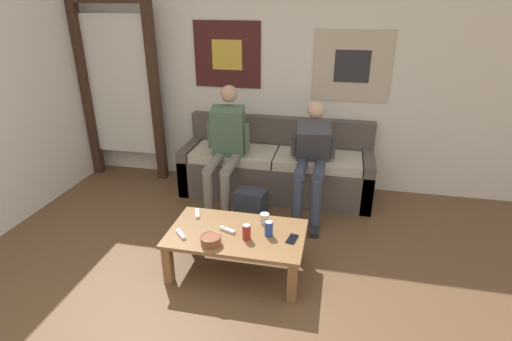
# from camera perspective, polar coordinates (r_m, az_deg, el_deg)

# --- Properties ---
(wall_back) EXTENTS (10.00, 0.07, 2.55)m
(wall_back) POSITION_cam_1_polar(r_m,az_deg,el_deg) (4.68, 0.94, 13.24)
(wall_back) COLOR white
(wall_back) RESTS_ON ground_plane
(door_frame) EXTENTS (1.00, 0.10, 2.15)m
(door_frame) POSITION_cam_1_polar(r_m,az_deg,el_deg) (5.10, -18.98, 11.96)
(door_frame) COLOR #382319
(door_frame) RESTS_ON ground_plane
(couch) EXTENTS (2.14, 0.69, 0.84)m
(couch) POSITION_cam_1_polar(r_m,az_deg,el_deg) (4.60, 2.93, 0.24)
(couch) COLOR #564C47
(couch) RESTS_ON ground_plane
(coffee_table) EXTENTS (1.10, 0.64, 0.37)m
(coffee_table) POSITION_cam_1_polar(r_m,az_deg,el_deg) (3.30, -2.77, -9.66)
(coffee_table) COLOR olive
(coffee_table) RESTS_ON ground_plane
(person_seated_adult) EXTENTS (0.47, 0.85, 1.28)m
(person_seated_adult) POSITION_cam_1_polar(r_m,az_deg,el_deg) (4.21, -4.36, 3.70)
(person_seated_adult) COLOR gray
(person_seated_adult) RESTS_ON ground_plane
(person_seated_teen) EXTENTS (0.47, 0.91, 1.13)m
(person_seated_teen) POSITION_cam_1_polar(r_m,az_deg,el_deg) (4.11, 7.95, 2.10)
(person_seated_teen) COLOR #384256
(person_seated_teen) RESTS_ON ground_plane
(backpack) EXTENTS (0.32, 0.27, 0.38)m
(backpack) POSITION_cam_1_polar(r_m,az_deg,el_deg) (3.98, -0.76, -5.56)
(backpack) COLOR #282D38
(backpack) RESTS_ON ground_plane
(ceramic_bowl) EXTENTS (0.17, 0.17, 0.07)m
(ceramic_bowl) POSITION_cam_1_polar(r_m,az_deg,el_deg) (3.12, -6.48, -9.79)
(ceramic_bowl) COLOR brown
(ceramic_bowl) RESTS_ON coffee_table
(pillar_candle) EXTENTS (0.08, 0.08, 0.09)m
(pillar_candle) POSITION_cam_1_polar(r_m,az_deg,el_deg) (3.37, 1.23, -6.83)
(pillar_candle) COLOR silver
(pillar_candle) RESTS_ON coffee_table
(drink_can_blue) EXTENTS (0.07, 0.07, 0.12)m
(drink_can_blue) POSITION_cam_1_polar(r_m,az_deg,el_deg) (3.20, 1.84, -8.30)
(drink_can_blue) COLOR #28479E
(drink_can_blue) RESTS_ON coffee_table
(drink_can_red) EXTENTS (0.07, 0.07, 0.12)m
(drink_can_red) POSITION_cam_1_polar(r_m,az_deg,el_deg) (3.15, -1.36, -8.76)
(drink_can_red) COLOR maroon
(drink_can_red) RESTS_ON coffee_table
(game_controller_near_left) EXTENTS (0.09, 0.15, 0.03)m
(game_controller_near_left) POSITION_cam_1_polar(r_m,az_deg,el_deg) (3.54, -8.37, -6.10)
(game_controller_near_left) COLOR white
(game_controller_near_left) RESTS_ON coffee_table
(game_controller_near_right) EXTENTS (0.15, 0.09, 0.03)m
(game_controller_near_right) POSITION_cam_1_polar(r_m,az_deg,el_deg) (3.28, -4.12, -8.48)
(game_controller_near_right) COLOR white
(game_controller_near_right) RESTS_ON coffee_table
(game_controller_far_center) EXTENTS (0.12, 0.13, 0.03)m
(game_controller_far_center) POSITION_cam_1_polar(r_m,az_deg,el_deg) (3.27, -10.70, -8.93)
(game_controller_far_center) COLOR white
(game_controller_far_center) RESTS_ON coffee_table
(cell_phone) EXTENTS (0.09, 0.15, 0.01)m
(cell_phone) POSITION_cam_1_polar(r_m,az_deg,el_deg) (3.19, 5.19, -9.69)
(cell_phone) COLOR black
(cell_phone) RESTS_ON coffee_table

